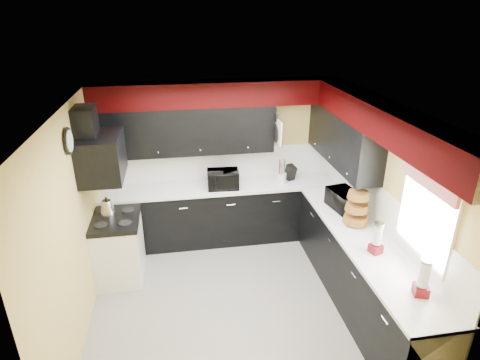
{
  "coord_description": "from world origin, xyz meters",
  "views": [
    {
      "loc": [
        -0.63,
        -4.07,
        3.48
      ],
      "look_at": [
        0.18,
        0.85,
        1.3
      ],
      "focal_mm": 30.0,
      "sensor_mm": 36.0,
      "label": 1
    }
  ],
  "objects_px": {
    "microwave": "(344,200)",
    "kettle": "(107,207)",
    "utensil_crock": "(281,178)",
    "knife_block": "(290,173)",
    "toaster_oven": "(223,179)"
  },
  "relations": [
    {
      "from": "microwave",
      "to": "kettle",
      "type": "relative_size",
      "value": 2.29
    },
    {
      "from": "utensil_crock",
      "to": "kettle",
      "type": "bearing_deg",
      "value": -168.03
    },
    {
      "from": "knife_block",
      "to": "microwave",
      "type": "bearing_deg",
      "value": -86.65
    },
    {
      "from": "toaster_oven",
      "to": "microwave",
      "type": "xyz_separation_m",
      "value": [
        1.52,
        -0.94,
        -0.0
      ]
    },
    {
      "from": "knife_block",
      "to": "utensil_crock",
      "type": "bearing_deg",
      "value": -171.07
    },
    {
      "from": "toaster_oven",
      "to": "microwave",
      "type": "height_order",
      "value": "toaster_oven"
    },
    {
      "from": "toaster_oven",
      "to": "microwave",
      "type": "relative_size",
      "value": 0.99
    },
    {
      "from": "knife_block",
      "to": "kettle",
      "type": "height_order",
      "value": "knife_block"
    },
    {
      "from": "toaster_oven",
      "to": "microwave",
      "type": "bearing_deg",
      "value": -28.37
    },
    {
      "from": "microwave",
      "to": "utensil_crock",
      "type": "distance_m",
      "value": 1.15
    },
    {
      "from": "microwave",
      "to": "kettle",
      "type": "xyz_separation_m",
      "value": [
        -3.15,
        0.43,
        -0.06
      ]
    },
    {
      "from": "microwave",
      "to": "kettle",
      "type": "bearing_deg",
      "value": 71.48
    },
    {
      "from": "utensil_crock",
      "to": "knife_block",
      "type": "distance_m",
      "value": 0.19
    },
    {
      "from": "toaster_oven",
      "to": "knife_block",
      "type": "xyz_separation_m",
      "value": [
        1.08,
        0.12,
        -0.01
      ]
    },
    {
      "from": "knife_block",
      "to": "kettle",
      "type": "distance_m",
      "value": 2.78
    }
  ]
}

